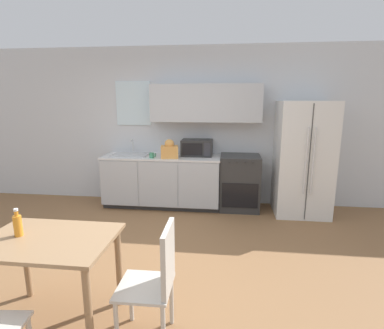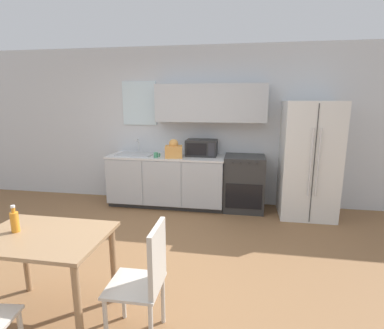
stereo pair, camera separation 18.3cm
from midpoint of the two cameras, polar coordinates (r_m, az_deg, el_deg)
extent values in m
plane|color=olive|center=(3.57, -10.56, -18.54)|extent=(12.00, 12.00, 0.00)
cube|color=silver|center=(5.32, -3.78, 7.24)|extent=(12.00, 0.06, 2.70)
cube|color=silver|center=(5.46, -12.04, 11.33)|extent=(0.61, 0.04, 0.75)
cube|color=#B2B7BC|center=(5.04, 1.59, 11.62)|extent=(1.83, 0.32, 0.61)
cube|color=#333333|center=(5.34, -6.50, -7.21)|extent=(1.97, 0.57, 0.08)
cube|color=#B2B7BC|center=(5.19, -6.69, -2.89)|extent=(1.97, 0.63, 0.77)
cube|color=#B2B7BC|center=(5.09, -14.74, -3.52)|extent=(0.64, 0.01, 0.75)
cube|color=#B2B7BC|center=(4.89, -7.56, -3.86)|extent=(0.64, 0.01, 0.75)
cube|color=#B2B7BC|center=(4.77, 0.10, -4.15)|extent=(0.64, 0.01, 0.75)
cube|color=silver|center=(5.10, -6.80, 1.46)|extent=(1.99, 0.65, 0.03)
cube|color=#2D2D2D|center=(5.07, 8.02, -3.38)|extent=(0.65, 0.59, 0.91)
cube|color=black|center=(4.83, 8.03, -5.91)|extent=(0.57, 0.01, 0.40)
cylinder|color=#262626|center=(4.68, 6.01, 0.46)|extent=(0.03, 0.02, 0.03)
cylinder|color=#262626|center=(4.68, 7.44, 0.42)|extent=(0.03, 0.02, 0.03)
cylinder|color=#262626|center=(4.68, 9.03, 0.38)|extent=(0.03, 0.02, 0.03)
cylinder|color=#262626|center=(4.69, 10.45, 0.35)|extent=(0.03, 0.02, 0.03)
cube|color=silver|center=(5.02, 19.39, 1.04)|extent=(0.83, 0.74, 1.79)
cube|color=#3F3F3F|center=(4.66, 20.35, 0.14)|extent=(0.01, 0.01, 1.73)
cylinder|color=silver|center=(4.62, 19.86, 0.53)|extent=(0.02, 0.02, 0.99)
cylinder|color=silver|center=(4.64, 21.06, 0.49)|extent=(0.02, 0.02, 0.99)
cube|color=#B7BABC|center=(5.25, -12.68, 1.82)|extent=(0.60, 0.42, 0.02)
cylinder|color=silver|center=(5.39, -12.14, 3.47)|extent=(0.02, 0.02, 0.23)
cylinder|color=silver|center=(5.31, -12.43, 4.49)|extent=(0.02, 0.14, 0.02)
cube|color=#282828|center=(5.07, -0.07, 3.22)|extent=(0.52, 0.35, 0.27)
cube|color=black|center=(4.91, -1.04, 2.91)|extent=(0.33, 0.01, 0.20)
cube|color=#2D2D33|center=(4.88, 1.84, 2.85)|extent=(0.10, 0.01, 0.22)
cylinder|color=#3F8C66|center=(4.94, -8.75, 1.73)|extent=(0.08, 0.08, 0.09)
torus|color=#3F8C66|center=(4.92, -8.08, 1.77)|extent=(0.02, 0.07, 0.07)
cube|color=#DB994C|center=(4.91, -5.37, 2.41)|extent=(0.32, 0.28, 0.19)
sphere|color=#DB994C|center=(4.89, -5.40, 3.93)|extent=(0.18, 0.18, 0.15)
cube|color=#997551|center=(2.70, -27.54, -12.64)|extent=(1.01, 0.71, 0.03)
cylinder|color=#997551|center=(2.46, -21.34, -24.89)|extent=(0.06, 0.06, 0.73)
cylinder|color=#997551|center=(3.32, -30.51, -15.49)|extent=(0.06, 0.06, 0.73)
cylinder|color=#997551|center=(2.90, -15.61, -18.26)|extent=(0.06, 0.06, 0.73)
cube|color=beige|center=(2.47, -11.25, -21.92)|extent=(0.41, 0.41, 0.02)
cube|color=beige|center=(2.29, -6.97, -17.25)|extent=(0.04, 0.37, 0.48)
cylinder|color=beige|center=(2.53, -16.46, -27.68)|extent=(0.03, 0.03, 0.43)
cylinder|color=beige|center=(2.77, -13.58, -23.38)|extent=(0.03, 0.03, 0.43)
cylinder|color=beige|center=(2.69, -6.07, -24.31)|extent=(0.03, 0.03, 0.43)
cylinder|color=orange|center=(2.82, -31.90, -9.91)|extent=(0.06, 0.06, 0.17)
cylinder|color=orange|center=(2.78, -32.14, -7.91)|extent=(0.03, 0.03, 0.04)
cylinder|color=white|center=(2.77, -32.21, -7.33)|extent=(0.03, 0.03, 0.02)
camera|label=1|loc=(0.09, -91.46, -0.32)|focal=28.00mm
camera|label=2|loc=(0.09, 88.54, 0.32)|focal=28.00mm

